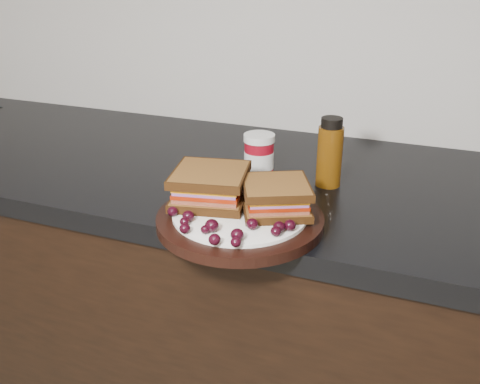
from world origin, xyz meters
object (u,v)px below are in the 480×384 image
at_px(sandwich_left, 210,186).
at_px(condiment_jar, 259,156).
at_px(plate, 240,220).
at_px(oil_bottle, 330,152).

height_order(sandwich_left, condiment_jar, condiment_jar).
bearing_deg(plate, oil_bottle, 65.86).
bearing_deg(sandwich_left, oil_bottle, 39.38).
bearing_deg(sandwich_left, condiment_jar, 71.43).
bearing_deg(sandwich_left, plate, -30.36).
height_order(plate, sandwich_left, sandwich_left).
bearing_deg(oil_bottle, sandwich_left, -129.00).
relative_size(condiment_jar, oil_bottle, 0.67).
distance_m(sandwich_left, condiment_jar, 0.19).
bearing_deg(plate, sandwich_left, 161.27).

